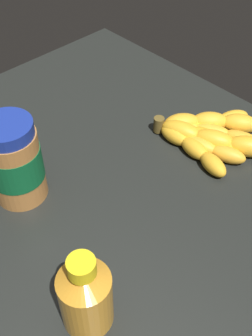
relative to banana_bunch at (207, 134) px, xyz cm
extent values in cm
cube|color=black|center=(-5.03, -22.30, -4.09)|extent=(82.35, 76.31, 4.86)
ellipsoid|color=gold|center=(-3.93, -4.41, -0.17)|extent=(6.13, 3.18, 2.98)
ellipsoid|color=gold|center=(0.88, -4.58, -0.17)|extent=(6.31, 3.58, 2.98)
ellipsoid|color=gold|center=(5.64, -5.38, -0.17)|extent=(6.56, 4.30, 2.98)
ellipsoid|color=gold|center=(-3.85, -4.02, -0.23)|extent=(6.64, 3.65, 2.86)
ellipsoid|color=gold|center=(1.11, -3.07, -0.23)|extent=(6.83, 4.34, 2.86)
ellipsoid|color=gold|center=(5.91, -1.53, -0.23)|extent=(6.93, 4.97, 2.86)
ellipsoid|color=gold|center=(-3.55, -3.06, 0.24)|extent=(8.44, 6.07, 3.80)
ellipsoid|color=gold|center=(2.06, -0.71, 0.24)|extent=(8.51, 6.80, 3.80)
ellipsoid|color=gold|center=(7.30, 2.36, 0.24)|extent=(8.43, 7.42, 3.80)
ellipsoid|color=gold|center=(-4.53, -2.57, -0.20)|extent=(6.55, 5.52, 2.92)
ellipsoid|color=gold|center=(-0.29, -0.58, -0.20)|extent=(6.52, 4.71, 2.92)
ellipsoid|color=gold|center=(4.26, 0.53, -0.20)|extent=(6.23, 3.71, 2.92)
ellipsoid|color=gold|center=(-4.52, -1.79, -0.22)|extent=(7.25, 6.70, 2.88)
ellipsoid|color=gold|center=(0.09, 1.39, -0.22)|extent=(7.54, 5.96, 2.88)
ellipsoid|color=gold|center=(5.20, 3.70, -0.22)|extent=(7.59, 5.03, 2.88)
ellipsoid|color=gold|center=(-5.12, -1.47, -0.08)|extent=(6.68, 6.96, 3.15)
ellipsoid|color=gold|center=(-1.97, 2.67, -0.08)|extent=(6.19, 7.18, 3.15)
ellipsoid|color=gold|center=(0.51, 7.24, -0.08)|extent=(5.54, 7.23, 3.15)
ellipsoid|color=gold|center=(-5.30, -1.13, 0.23)|extent=(7.14, 7.76, 3.77)
ellipsoid|color=gold|center=(-1.69, 2.99, 0.23)|extent=(7.55, 7.51, 3.77)
ellipsoid|color=gold|center=(2.50, 6.53, 0.23)|extent=(7.78, 7.08, 3.77)
cylinder|color=brown|center=(-7.84, -4.54, 0.14)|extent=(2.00, 2.00, 3.00)
cylinder|color=#B27238|center=(-12.74, -31.88, 4.57)|extent=(8.35, 8.35, 12.46)
cylinder|color=#0F592D|center=(-12.74, -31.88, 5.20)|extent=(8.52, 8.52, 5.61)
cylinder|color=navy|center=(-12.74, -31.88, 11.81)|extent=(7.97, 7.97, 2.01)
cylinder|color=orange|center=(10.96, -37.65, 2.79)|extent=(6.55, 6.55, 8.89)
cone|color=orange|center=(10.96, -37.65, 8.16)|extent=(6.55, 6.55, 1.85)
cylinder|color=yellow|center=(10.96, -37.65, 10.15)|extent=(3.30, 3.30, 2.14)
camera|label=1|loc=(31.42, -50.50, 49.48)|focal=44.11mm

